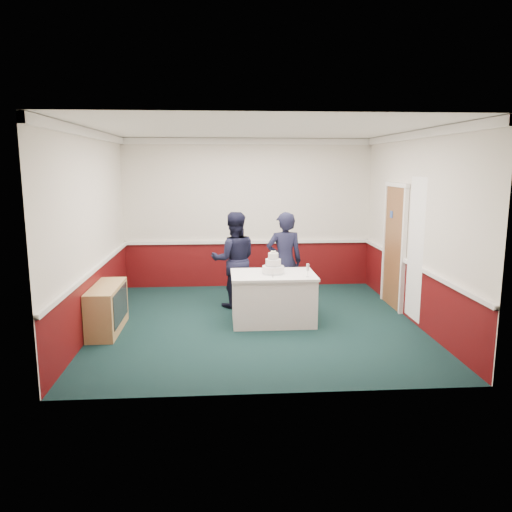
{
  "coord_description": "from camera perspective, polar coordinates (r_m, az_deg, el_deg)",
  "views": [
    {
      "loc": [
        -0.55,
        -7.59,
        2.48
      ],
      "look_at": [
        -0.02,
        -0.1,
        1.1
      ],
      "focal_mm": 35.0,
      "sensor_mm": 36.0,
      "label": 1
    }
  ],
  "objects": [
    {
      "name": "sideboard",
      "position": [
        7.85,
        -16.65,
        -5.77
      ],
      "size": [
        0.41,
        1.2,
        0.7
      ],
      "color": "tan",
      "rests_on": "ground"
    },
    {
      "name": "cake_table",
      "position": [
        7.95,
        1.95,
        -4.76
      ],
      "size": [
        1.32,
        0.92,
        0.79
      ],
      "color": "white",
      "rests_on": "ground"
    },
    {
      "name": "person_man",
      "position": [
        8.73,
        -2.52,
        -0.43
      ],
      "size": [
        0.86,
        0.69,
        1.68
      ],
      "primitive_type": "imported",
      "rotation": [
        0.0,
        0.0,
        3.21
      ],
      "color": "black",
      "rests_on": "ground"
    },
    {
      "name": "room_shell",
      "position": [
        8.24,
        0.36,
        6.83
      ],
      "size": [
        5.0,
        5.0,
        3.0
      ],
      "color": "silver",
      "rests_on": "ground"
    },
    {
      "name": "champagne_flute",
      "position": [
        7.63,
        5.94,
        -1.39
      ],
      "size": [
        0.05,
        0.05,
        0.21
      ],
      "color": "silver",
      "rests_on": "cake_table"
    },
    {
      "name": "ground",
      "position": [
        8.01,
        0.12,
        -7.63
      ],
      "size": [
        5.0,
        5.0,
        0.0
      ],
      "primitive_type": "plane",
      "color": "#122C2A",
      "rests_on": "ground"
    },
    {
      "name": "person_woman",
      "position": [
        8.51,
        3.26,
        -0.64
      ],
      "size": [
        0.65,
        0.46,
        1.7
      ],
      "primitive_type": "imported",
      "rotation": [
        0.0,
        0.0,
        3.23
      ],
      "color": "black",
      "rests_on": "ground"
    },
    {
      "name": "cake_knife",
      "position": [
        7.66,
        1.9,
        -2.32
      ],
      "size": [
        0.02,
        0.22,
        0.0
      ],
      "primitive_type": "cube",
      "rotation": [
        0.0,
        0.0,
        -0.04
      ],
      "color": "silver",
      "rests_on": "cake_table"
    },
    {
      "name": "wedding_cake",
      "position": [
        7.83,
        1.98,
        -1.23
      ],
      "size": [
        0.35,
        0.35,
        0.36
      ],
      "color": "white",
      "rests_on": "cake_table"
    }
  ]
}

